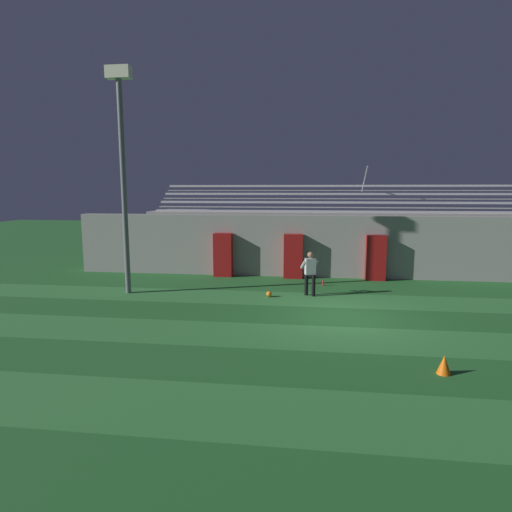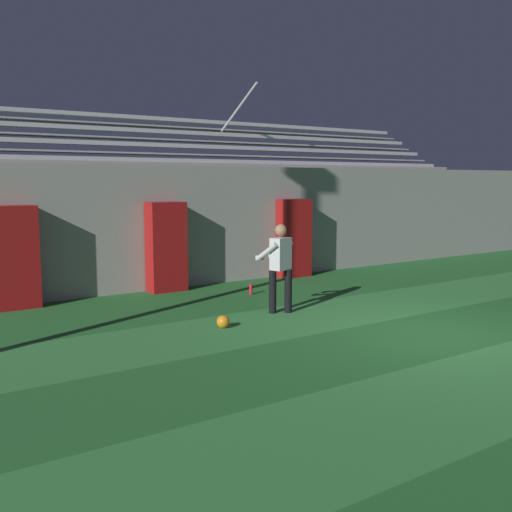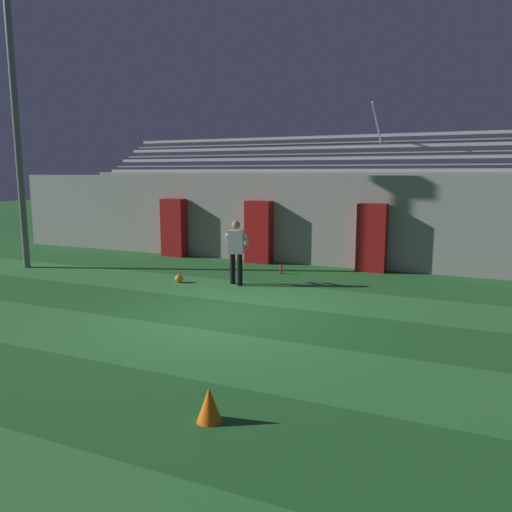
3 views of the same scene
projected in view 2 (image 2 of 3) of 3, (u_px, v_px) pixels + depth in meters
The scene contains 10 objects.
ground_plane at pixel (434, 336), 9.60m from camera, with size 80.00×80.00×0.00m, color #236028.
turf_stripe_far at pixel (342, 311), 11.36m from camera, with size 28.00×2.04×0.01m, color #337A38.
back_wall at pixel (223, 224), 14.73m from camera, with size 24.00×0.60×2.80m, color #999691.
padding_pillar_gate_left at pixel (166, 247), 13.31m from camera, with size 0.84×0.44×1.99m, color maroon.
padding_pillar_gate_right at pixel (294, 238), 15.35m from camera, with size 0.84×0.44×1.99m, color maroon.
padding_pillar_far_left at pixel (15, 258), 11.51m from camera, with size 0.84×0.44×1.99m, color maroon.
bleacher_stand at pixel (185, 216), 16.34m from camera, with size 18.00×3.35×5.03m.
goalkeeper at pixel (280, 262), 11.13m from camera, with size 0.68×0.63×1.67m.
soccer_ball at pixel (223, 322), 10.07m from camera, with size 0.22×0.22×0.22m, color orange.
water_bottle at pixel (251, 289), 13.02m from camera, with size 0.07×0.07×0.24m, color red.
Camera 2 is at (-7.67, -6.08, 2.48)m, focal length 42.00 mm.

